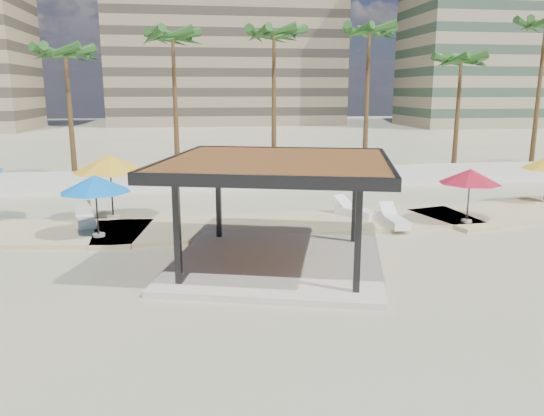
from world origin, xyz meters
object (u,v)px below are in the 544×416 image
Objects in this scene: lounger_a at (85,219)px; umbrella_c at (470,176)px; pavilion_central at (277,203)px; lounger_b at (394,220)px; lounger_c at (356,212)px.

umbrella_c is at bearing -112.53° from lounger_a.
pavilion_central reaches higher than lounger_b.
lounger_a is 1.02× the size of lounger_c.
pavilion_central is 7.42m from lounger_c.
umbrella_c is 1.41× the size of lounger_b.
lounger_a is at bearing 156.23° from pavilion_central.
lounger_c reaches higher than lounger_a.
pavilion_central reaches higher than lounger_c.
lounger_a is 1.07× the size of lounger_b.
lounger_c is (-4.29, 1.82, -1.76)m from umbrella_c.
umbrella_c reaches higher than lounger_c.
umbrella_c is (8.72, 3.87, 0.03)m from pavilion_central.
pavilion_central is 4.18× the size of lounger_b.
lounger_c is at bearing 156.99° from umbrella_c.
umbrella_c is 1.34× the size of lounger_c.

